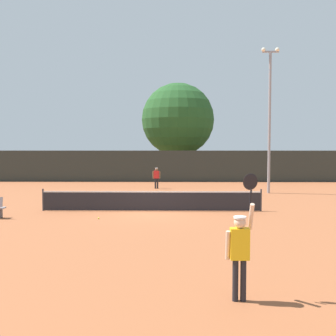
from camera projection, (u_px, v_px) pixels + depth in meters
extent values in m
plane|color=#9E5633|center=(152.00, 211.00, 19.37)|extent=(120.00, 120.00, 0.00)
cube|color=#232328|center=(152.00, 201.00, 19.34)|extent=(10.56, 0.03, 0.91)
cube|color=white|center=(152.00, 192.00, 19.32)|extent=(10.56, 0.04, 0.06)
cylinder|color=#333338|center=(43.00, 200.00, 19.42)|extent=(0.08, 0.08, 1.07)
cylinder|color=#333338|center=(261.00, 200.00, 19.26)|extent=(0.08, 0.08, 1.07)
cube|color=#2D332D|center=(162.00, 166.00, 35.14)|extent=(34.62, 0.12, 2.74)
cube|color=yellow|center=(240.00, 244.00, 8.05)|extent=(0.38, 0.22, 0.64)
sphere|color=beige|center=(240.00, 222.00, 8.03)|extent=(0.24, 0.24, 0.24)
cylinder|color=white|center=(240.00, 217.00, 8.02)|extent=(0.25, 0.25, 0.04)
cylinder|color=black|center=(235.00, 280.00, 8.09)|extent=(0.12, 0.12, 0.86)
cylinder|color=black|center=(243.00, 280.00, 8.09)|extent=(0.12, 0.12, 0.86)
cylinder|color=beige|center=(228.00, 245.00, 8.06)|extent=(0.09, 0.18, 0.60)
cylinder|color=beige|center=(251.00, 217.00, 8.11)|extent=(0.09, 0.33, 0.58)
cylinder|color=black|center=(251.00, 196.00, 8.15)|extent=(0.04, 0.11, 0.28)
ellipsoid|color=black|center=(250.00, 182.00, 8.19)|extent=(0.30, 0.13, 0.36)
cube|color=red|center=(156.00, 175.00, 29.47)|extent=(0.38, 0.22, 0.56)
sphere|color=#8C6647|center=(156.00, 169.00, 29.45)|extent=(0.21, 0.21, 0.21)
cylinder|color=white|center=(156.00, 168.00, 29.44)|extent=(0.23, 0.23, 0.04)
cylinder|color=black|center=(155.00, 183.00, 29.51)|extent=(0.12, 0.12, 0.76)
cylinder|color=black|center=(158.00, 183.00, 29.50)|extent=(0.12, 0.12, 0.76)
cylinder|color=#8C6647|center=(153.00, 175.00, 29.47)|extent=(0.09, 0.17, 0.54)
cylinder|color=#8C6647|center=(160.00, 175.00, 29.47)|extent=(0.09, 0.15, 0.54)
sphere|color=#CCE033|center=(99.00, 218.00, 17.23)|extent=(0.07, 0.07, 0.07)
cube|color=#4C4C51|center=(0.00, 213.00, 17.40)|extent=(0.08, 0.36, 0.45)
cylinder|color=gray|center=(269.00, 123.00, 26.47)|extent=(0.18, 0.18, 9.27)
cube|color=gray|center=(270.00, 52.00, 26.21)|extent=(1.10, 0.10, 0.10)
sphere|color=#F2EDCC|center=(264.00, 50.00, 26.21)|extent=(0.28, 0.28, 0.28)
sphere|color=#F2EDCC|center=(277.00, 50.00, 26.20)|extent=(0.28, 0.28, 0.28)
cylinder|color=brown|center=(178.00, 162.00, 40.46)|extent=(0.56, 0.56, 3.07)
sphere|color=#235123|center=(178.00, 120.00, 40.22)|extent=(7.29, 7.29, 7.29)
cube|color=navy|center=(90.00, 171.00, 40.33)|extent=(2.39, 4.40, 0.90)
cube|color=#2D333D|center=(89.00, 164.00, 39.98)|extent=(1.95, 2.39, 0.64)
cylinder|color=black|center=(85.00, 173.00, 41.75)|extent=(0.22, 0.60, 0.60)
cylinder|color=black|center=(101.00, 173.00, 41.73)|extent=(0.22, 0.60, 0.60)
cylinder|color=black|center=(78.00, 175.00, 38.96)|extent=(0.22, 0.60, 0.60)
cylinder|color=black|center=(96.00, 175.00, 38.93)|extent=(0.22, 0.60, 0.60)
cube|color=#B7B7BC|center=(228.00, 169.00, 44.03)|extent=(2.45, 4.42, 0.90)
cube|color=#2D333D|center=(229.00, 162.00, 43.69)|extent=(1.98, 2.41, 0.64)
cylinder|color=black|center=(219.00, 171.00, 45.46)|extent=(0.22, 0.60, 0.60)
cylinder|color=black|center=(234.00, 171.00, 45.43)|extent=(0.22, 0.60, 0.60)
cylinder|color=black|center=(222.00, 173.00, 42.66)|extent=(0.22, 0.60, 0.60)
cylinder|color=black|center=(238.00, 173.00, 42.64)|extent=(0.22, 0.60, 0.60)
cube|color=#B7B7BC|center=(263.00, 170.00, 41.60)|extent=(2.39, 4.40, 0.90)
cube|color=#2D333D|center=(264.00, 163.00, 41.26)|extent=(1.95, 2.39, 0.64)
cylinder|color=black|center=(252.00, 172.00, 43.02)|extent=(0.22, 0.60, 0.60)
cylinder|color=black|center=(268.00, 172.00, 43.00)|extent=(0.22, 0.60, 0.60)
cylinder|color=black|center=(257.00, 174.00, 40.23)|extent=(0.22, 0.60, 0.60)
cylinder|color=black|center=(274.00, 174.00, 40.20)|extent=(0.22, 0.60, 0.60)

